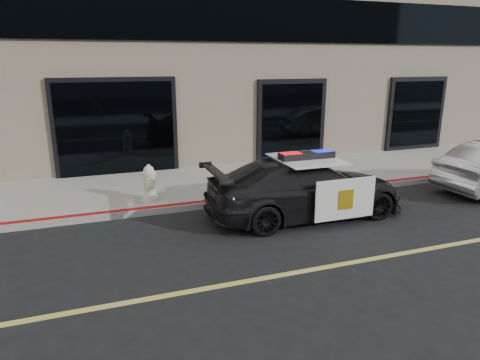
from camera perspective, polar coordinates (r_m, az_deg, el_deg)
name	(u,v)px	position (r m, az deg, el deg)	size (l,w,h in m)	color
ground	(224,286)	(6.75, -2.11, -13.88)	(120.00, 120.00, 0.00)	black
sidewalk_n	(164,188)	(11.47, -10.04, -1.02)	(60.00, 3.50, 0.15)	gray
police_car	(305,187)	(9.44, 8.71, -0.99)	(2.02, 4.41, 1.44)	black
fire_hydrant	(150,184)	(10.18, -11.97, -0.48)	(0.39, 0.54, 0.85)	beige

